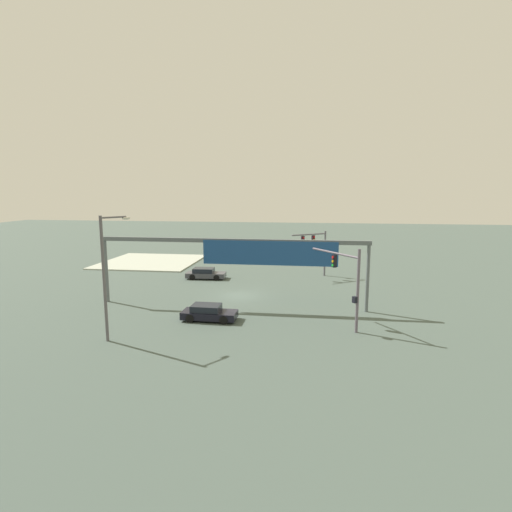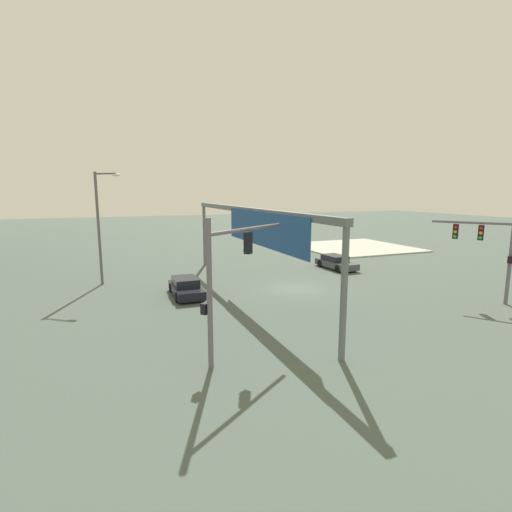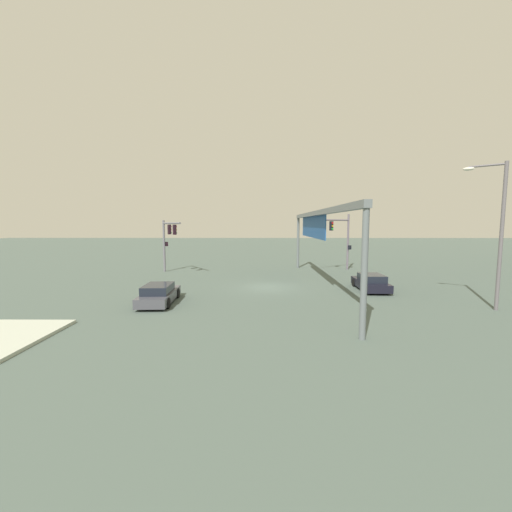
{
  "view_description": "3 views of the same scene",
  "coord_description": "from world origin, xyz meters",
  "px_view_note": "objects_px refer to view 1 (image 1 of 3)",
  "views": [
    {
      "loc": [
        -6.77,
        36.96,
        9.89
      ],
      "look_at": [
        -1.33,
        -2.16,
        3.51
      ],
      "focal_mm": 28.53,
      "sensor_mm": 36.0,
      "label": 1
    },
    {
      "loc": [
        -23.88,
        12.43,
        6.9
      ],
      "look_at": [
        1.25,
        2.4,
        2.35
      ],
      "focal_mm": 26.89,
      "sensor_mm": 36.0,
      "label": 2
    },
    {
      "loc": [
        24.69,
        -0.79,
        4.89
      ],
      "look_at": [
        -1.26,
        -1.0,
        2.32
      ],
      "focal_mm": 22.64,
      "sensor_mm": 36.0,
      "label": 3
    }
  ],
  "objects_px": {
    "streetlamp_curved_arm": "(107,270)",
    "sedan_car_waiting_far": "(209,313)",
    "traffic_signal_opposite_side": "(317,245)",
    "sedan_car_approaching": "(205,274)",
    "traffic_signal_near_corner": "(347,276)"
  },
  "relations": [
    {
      "from": "sedan_car_approaching",
      "to": "traffic_signal_near_corner",
      "type": "bearing_deg",
      "value": -48.16
    },
    {
      "from": "sedan_car_waiting_far",
      "to": "traffic_signal_near_corner",
      "type": "bearing_deg",
      "value": -1.04
    },
    {
      "from": "sedan_car_approaching",
      "to": "sedan_car_waiting_far",
      "type": "bearing_deg",
      "value": -76.51
    },
    {
      "from": "streetlamp_curved_arm",
      "to": "sedan_car_waiting_far",
      "type": "xyz_separation_m",
      "value": [
        -5.42,
        -5.06,
        -4.2
      ]
    },
    {
      "from": "traffic_signal_opposite_side",
      "to": "sedan_car_approaching",
      "type": "xyz_separation_m",
      "value": [
        12.47,
        2.86,
        -3.07
      ]
    },
    {
      "from": "streetlamp_curved_arm",
      "to": "sedan_car_approaching",
      "type": "bearing_deg",
      "value": 33.21
    },
    {
      "from": "traffic_signal_opposite_side",
      "to": "sedan_car_approaching",
      "type": "height_order",
      "value": "traffic_signal_opposite_side"
    },
    {
      "from": "sedan_car_approaching",
      "to": "sedan_car_waiting_far",
      "type": "relative_size",
      "value": 1.06
    },
    {
      "from": "traffic_signal_near_corner",
      "to": "sedan_car_approaching",
      "type": "height_order",
      "value": "traffic_signal_near_corner"
    },
    {
      "from": "traffic_signal_opposite_side",
      "to": "sedan_car_waiting_far",
      "type": "relative_size",
      "value": 1.25
    },
    {
      "from": "traffic_signal_near_corner",
      "to": "traffic_signal_opposite_side",
      "type": "bearing_deg",
      "value": -29.08
    },
    {
      "from": "streetlamp_curved_arm",
      "to": "traffic_signal_near_corner",
      "type": "bearing_deg",
      "value": -36.35
    },
    {
      "from": "streetlamp_curved_arm",
      "to": "sedan_car_approaching",
      "type": "relative_size",
      "value": 1.86
    },
    {
      "from": "traffic_signal_near_corner",
      "to": "sedan_car_approaching",
      "type": "bearing_deg",
      "value": 8.74
    },
    {
      "from": "traffic_signal_near_corner",
      "to": "traffic_signal_opposite_side",
      "type": "xyz_separation_m",
      "value": [
        1.99,
        -17.71,
        -0.18
      ]
    }
  ]
}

